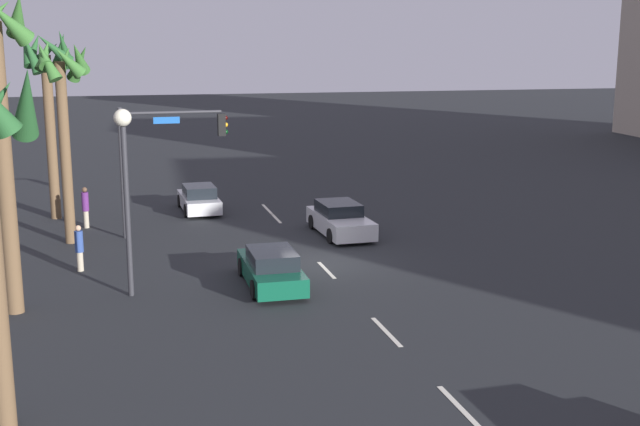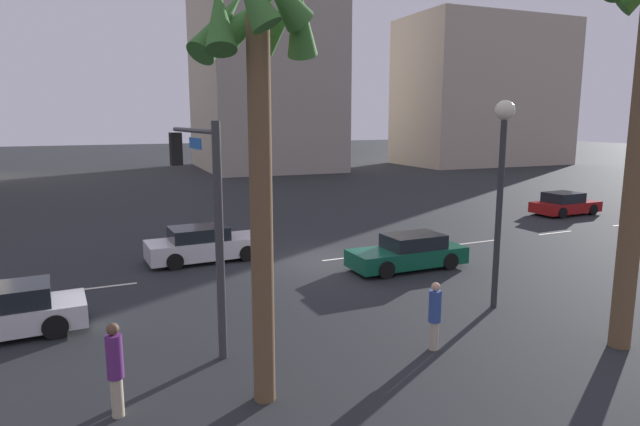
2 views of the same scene
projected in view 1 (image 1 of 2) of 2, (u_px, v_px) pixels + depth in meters
The scene contains 15 objects.
ground_plane at pixel (319, 263), 30.22m from camera, with size 220.00×220.00×0.00m, color #232628.
lane_stripe_1 at pixel (458, 406), 18.17m from camera, with size 2.21×0.14×0.01m, color silver.
lane_stripe_2 at pixel (386, 332), 22.90m from camera, with size 2.45×0.14×0.01m, color silver.
lane_stripe_3 at pixel (326, 270), 29.21m from camera, with size 2.26×0.14×0.01m, color silver.
lane_stripe_4 at pixel (276, 218), 37.98m from camera, with size 2.14×0.14×0.01m, color silver.
lane_stripe_5 at pixel (267, 209), 40.10m from camera, with size 2.58×0.14×0.01m, color silver.
car_0 at pixel (199, 199), 39.50m from camera, with size 4.23×1.89×1.33m.
car_2 at pixel (271, 269), 27.20m from camera, with size 4.51×1.83×1.30m.
car_3 at pixel (340, 220), 34.66m from camera, with size 4.62×2.05×1.39m.
traffic_signal at pixel (161, 149), 33.77m from camera, with size 0.43×4.61×5.54m.
streetlamp at pixel (125, 166), 25.37m from camera, with size 0.56×0.56×6.11m.
pedestrian_0 at pixel (85, 206), 35.81m from camera, with size 0.43×0.43×1.86m.
pedestrian_1 at pixel (79, 247), 28.93m from camera, with size 0.40×0.40×1.71m.
palm_tree_2 at pixel (63, 89), 31.99m from camera, with size 2.47×2.47×8.37m.
palm_tree_3 at pixel (47, 79), 36.61m from camera, with size 2.53×2.62×8.86m.
Camera 1 is at (-28.27, 7.28, 8.03)m, focal length 44.86 mm.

